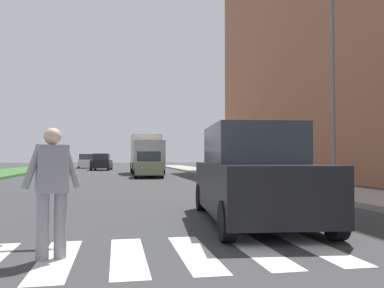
{
  "coord_description": "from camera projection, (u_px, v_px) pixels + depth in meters",
  "views": [
    {
      "loc": [
        0.75,
        1.93,
        1.31
      ],
      "look_at": [
        3.65,
        17.35,
        1.83
      ],
      "focal_mm": 37.42,
      "sensor_mm": 36.0,
      "label": 1
    }
  ],
  "objects": [
    {
      "name": "suv_crossing",
      "position": [
        253.0,
        176.0,
        8.17
      ],
      "size": [
        2.39,
        4.77,
        1.97
      ],
      "color": "black",
      "rests_on": "ground_plane"
    },
    {
      "name": "truck_box_delivery",
      "position": [
        146.0,
        153.0,
        31.94
      ],
      "size": [
        2.4,
        6.2,
        3.1
      ],
      "color": "#B7B7BC",
      "rests_on": "ground_plane"
    },
    {
      "name": "sedan_distant",
      "position": [
        102.0,
        162.0,
        40.41
      ],
      "size": [
        2.14,
        4.4,
        1.67
      ],
      "color": "black",
      "rests_on": "ground_plane"
    },
    {
      "name": "sidewalk_right",
      "position": [
        231.0,
        175.0,
        26.98
      ],
      "size": [
        3.0,
        64.0,
        0.15
      ],
      "primitive_type": "cube",
      "color": "#9E9991",
      "rests_on": "ground_plane"
    },
    {
      "name": "ground_plane",
      "position": [
        106.0,
        176.0,
        27.39
      ],
      "size": [
        140.0,
        140.0,
        0.0
      ],
      "primitive_type": "plane",
      "color": "#38383A"
    },
    {
      "name": "sedan_midblock",
      "position": [
        149.0,
        165.0,
        26.14
      ],
      "size": [
        2.07,
        4.6,
        1.68
      ],
      "color": "gray",
      "rests_on": "ground_plane"
    },
    {
      "name": "sedan_far_horizon",
      "position": [
        86.0,
        162.0,
        48.21
      ],
      "size": [
        2.16,
        4.47,
        1.69
      ],
      "color": "silver",
      "rests_on": "ground_plane"
    },
    {
      "name": "crosswalk",
      "position": [
        57.0,
        259.0,
        5.12
      ],
      "size": [
        7.65,
        2.2,
        0.01
      ],
      "color": "silver",
      "rests_on": "ground_plane"
    },
    {
      "name": "street_lamp_right",
      "position": [
        330.0,
        59.0,
        13.41
      ],
      "size": [
        1.02,
        0.24,
        7.5
      ],
      "color": "slate",
      "rests_on": "sidewalk_right"
    },
    {
      "name": "pedestrian_performer",
      "position": [
        52.0,
        186.0,
        5.14
      ],
      "size": [
        0.73,
        0.36,
        1.69
      ],
      "color": "gray",
      "rests_on": "ground_plane"
    }
  ]
}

